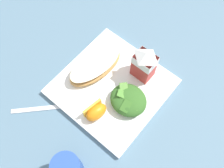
# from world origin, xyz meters

# --- Properties ---
(ground) EXTENTS (3.00, 3.00, 0.00)m
(ground) POSITION_xyz_m (0.00, 0.00, 0.00)
(ground) COLOR slate
(white_plate) EXTENTS (0.28, 0.28, 0.02)m
(white_plate) POSITION_xyz_m (0.00, 0.00, 0.01)
(white_plate) COLOR white
(white_plate) RESTS_ON ground
(cheesy_pizza_bread) EXTENTS (0.11, 0.18, 0.04)m
(cheesy_pizza_bread) POSITION_xyz_m (-0.07, 0.01, 0.03)
(cheesy_pizza_bread) COLOR tan
(cheesy_pizza_bread) RESTS_ON white_plate
(green_salad_pile) EXTENTS (0.10, 0.09, 0.05)m
(green_salad_pile) POSITION_xyz_m (0.07, -0.01, 0.04)
(green_salad_pile) COLOR #336023
(green_salad_pile) RESTS_ON white_plate
(milk_carton) EXTENTS (0.06, 0.05, 0.11)m
(milk_carton) POSITION_xyz_m (0.04, 0.08, 0.08)
(milk_carton) COLOR #B7332D
(milk_carton) RESTS_ON white_plate
(orange_wedge_front) EXTENTS (0.05, 0.07, 0.04)m
(orange_wedge_front) POSITION_xyz_m (0.02, -0.09, 0.04)
(orange_wedge_front) COLOR orange
(orange_wedge_front) RESTS_ON white_plate
(metal_fork) EXTENTS (0.14, 0.15, 0.01)m
(metal_fork) POSITION_xyz_m (-0.09, -0.15, 0.00)
(metal_fork) COLOR silver
(metal_fork) RESTS_ON ground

